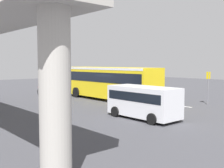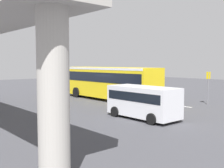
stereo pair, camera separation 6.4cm
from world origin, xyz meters
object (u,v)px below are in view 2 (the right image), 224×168
Objects in this scene: bicycle_red at (41,92)px; pedestrian at (143,90)px; city_bus at (109,80)px; parked_van at (143,100)px; traffic_sign at (208,83)px.

pedestrian is (-9.02, -6.52, 0.51)m from bicycle_red.
city_bus reaches higher than bicycle_red.
city_bus is 6.52× the size of bicycle_red.
parked_van is 8.63m from traffic_sign.
bicycle_red is at bearing 24.74° from city_bus.
traffic_sign reaches higher than pedestrian.
parked_van reaches higher than bicycle_red.
pedestrian is (6.63, -7.19, -0.30)m from parked_van.
city_bus reaches higher than traffic_sign.
traffic_sign is at bearing -167.25° from pedestrian.
city_bus reaches higher than pedestrian.
bicycle_red is (15.65, -0.66, -0.81)m from parked_van.
pedestrian is at bearing -144.13° from bicycle_red.
city_bus is at bearing -26.21° from parked_van.
traffic_sign is at bearing -150.02° from city_bus.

